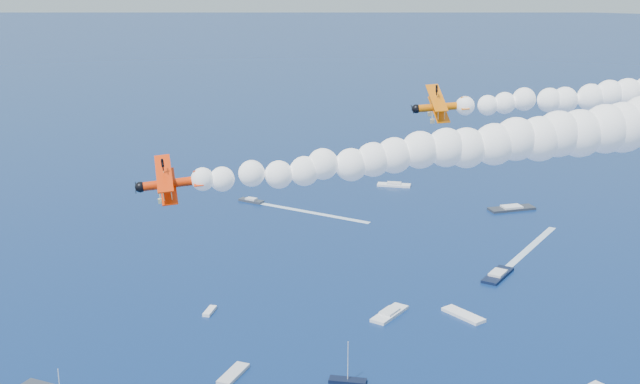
% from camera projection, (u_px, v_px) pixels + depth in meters
% --- Properties ---
extents(biplane_lead, '(9.65, 10.90, 7.10)m').
position_uv_depth(biplane_lead, '(441.00, 107.00, 107.51)').
color(biplane_lead, '#E06204').
extents(biplane_trail, '(10.07, 10.89, 6.80)m').
position_uv_depth(biplane_trail, '(170.00, 184.00, 86.58)').
color(biplane_trail, '#EC2F04').
extents(smoke_trail_trail, '(65.94, 59.73, 11.20)m').
position_uv_depth(smoke_trail_trail, '(468.00, 146.00, 91.85)').
color(smoke_trail_trail, white).
extents(spectator_boats, '(200.25, 189.14, 0.70)m').
position_uv_depth(spectator_boats, '(469.00, 306.00, 192.84)').
color(spectator_boats, black).
rests_on(spectator_boats, ground).
extents(boat_wakes, '(89.31, 145.49, 0.04)m').
position_uv_depth(boat_wakes, '(351.00, 277.00, 210.86)').
color(boat_wakes, white).
rests_on(boat_wakes, ground).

